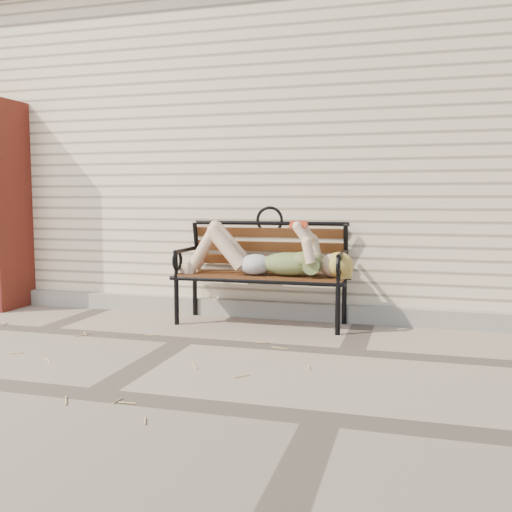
% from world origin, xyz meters
% --- Properties ---
extents(ground, '(80.00, 80.00, 0.00)m').
position_xyz_m(ground, '(0.00, 0.00, 0.00)').
color(ground, gray).
rests_on(ground, ground).
extents(house_wall, '(8.00, 4.00, 3.00)m').
position_xyz_m(house_wall, '(0.00, 3.00, 1.50)').
color(house_wall, beige).
rests_on(house_wall, ground).
extents(house_roof, '(8.30, 4.30, 0.30)m').
position_xyz_m(house_roof, '(0.00, 3.00, 3.15)').
color(house_roof, '#42362F').
rests_on(house_roof, house_wall).
extents(foundation_strip, '(8.00, 0.10, 0.15)m').
position_xyz_m(foundation_strip, '(0.00, 0.97, 0.07)').
color(foundation_strip, '#9F9C90').
rests_on(foundation_strip, ground).
extents(garden_bench, '(1.55, 0.62, 1.00)m').
position_xyz_m(garden_bench, '(0.41, 0.80, 0.56)').
color(garden_bench, black).
rests_on(garden_bench, ground).
extents(reading_woman, '(1.46, 0.33, 0.46)m').
position_xyz_m(reading_woman, '(0.42, 0.67, 0.60)').
color(reading_woman, '#0A3E49').
rests_on(reading_woman, ground).
extents(straw_scatter, '(2.89, 1.69, 0.01)m').
position_xyz_m(straw_scatter, '(-0.65, -0.68, 0.01)').
color(straw_scatter, '#DCB26B').
rests_on(straw_scatter, ground).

